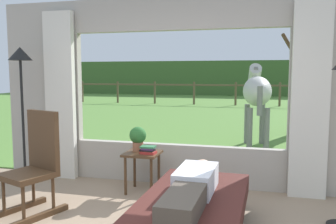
% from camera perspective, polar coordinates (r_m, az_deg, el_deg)
% --- Properties ---
extents(back_wall_with_window, '(5.20, 0.12, 2.55)m').
position_cam_1_polar(back_wall_with_window, '(4.84, 1.36, 2.92)').
color(back_wall_with_window, '#ADA599').
rests_on(back_wall_with_window, ground_plane).
extents(curtain_panel_left, '(0.44, 0.10, 2.40)m').
position_cam_1_polar(curtain_panel_left, '(5.36, -16.89, 2.44)').
color(curtain_panel_left, silver).
rests_on(curtain_panel_left, ground_plane).
extents(curtain_panel_right, '(0.44, 0.10, 2.40)m').
position_cam_1_polar(curtain_panel_right, '(4.62, 21.83, 1.70)').
color(curtain_panel_right, silver).
rests_on(curtain_panel_right, ground_plane).
extents(outdoor_pasture_lawn, '(36.00, 21.68, 0.02)m').
position_cam_1_polar(outdoor_pasture_lawn, '(15.72, 10.42, 0.57)').
color(outdoor_pasture_lawn, '#568438').
rests_on(outdoor_pasture_lawn, ground_plane).
extents(distant_hill_ridge, '(36.00, 2.00, 2.40)m').
position_cam_1_polar(distant_hill_ridge, '(25.47, 12.07, 5.34)').
color(distant_hill_ridge, '#3E5F2D').
rests_on(distant_hill_ridge, ground_plane).
extents(recliner_sofa, '(0.94, 1.72, 0.42)m').
position_cam_1_polar(recliner_sofa, '(3.39, 4.05, -16.52)').
color(recliner_sofa, black).
rests_on(recliner_sofa, ground_plane).
extents(reclining_person, '(0.35, 1.43, 0.22)m').
position_cam_1_polar(reclining_person, '(3.24, 3.93, -11.90)').
color(reclining_person, silver).
rests_on(reclining_person, recliner_sofa).
extents(rocking_chair, '(0.67, 0.80, 1.12)m').
position_cam_1_polar(rocking_chair, '(4.18, -20.47, -7.77)').
color(rocking_chair, '#4C331E').
rests_on(rocking_chair, ground_plane).
extents(side_table, '(0.44, 0.44, 0.52)m').
position_cam_1_polar(side_table, '(4.62, -4.13, -7.61)').
color(side_table, '#4C331E').
rests_on(side_table, ground_plane).
extents(potted_plant, '(0.22, 0.22, 0.32)m').
position_cam_1_polar(potted_plant, '(4.64, -4.86, -4.05)').
color(potted_plant, '#9E6042').
rests_on(potted_plant, side_table).
extents(book_stack, '(0.21, 0.14, 0.10)m').
position_cam_1_polar(book_stack, '(4.50, -3.23, -6.09)').
color(book_stack, '#B22D28').
rests_on(book_stack, side_table).
extents(floor_lamp_left, '(0.32, 0.32, 1.89)m').
position_cam_1_polar(floor_lamp_left, '(5.28, -22.55, 5.69)').
color(floor_lamp_left, black).
rests_on(floor_lamp_left, ground_plane).
extents(horse, '(0.68, 1.82, 1.73)m').
position_cam_1_polar(horse, '(7.49, 14.05, 3.17)').
color(horse, '#B2B2AD').
rests_on(horse, outdoor_pasture_lawn).
extents(pasture_tree, '(1.22, 1.27, 2.91)m').
position_cam_1_polar(pasture_tree, '(9.33, 20.69, 4.44)').
color(pasture_tree, '#4C3823').
rests_on(pasture_tree, outdoor_pasture_lawn).
extents(pasture_fence_line, '(16.10, 0.10, 1.10)m').
position_cam_1_polar(pasture_fence_line, '(17.13, 10.82, 3.48)').
color(pasture_fence_line, brown).
rests_on(pasture_fence_line, outdoor_pasture_lawn).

